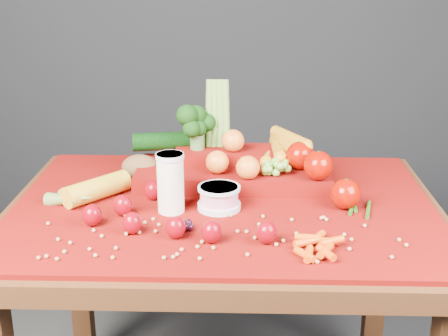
{
  "coord_description": "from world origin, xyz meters",
  "views": [
    {
      "loc": [
        0.04,
        -1.45,
        1.37
      ],
      "look_at": [
        0.0,
        0.02,
        0.85
      ],
      "focal_mm": 50.0,
      "sensor_mm": 36.0,
      "label": 1
    }
  ],
  "objects_px": {
    "table": "(224,242)",
    "yogurt_bowl": "(219,197)",
    "produce_mound": "(240,162)",
    "milk_glass": "(170,181)"
  },
  "relations": [
    {
      "from": "table",
      "to": "yogurt_bowl",
      "type": "relative_size",
      "value": 10.28
    },
    {
      "from": "produce_mound",
      "to": "milk_glass",
      "type": "bearing_deg",
      "value": -128.69
    },
    {
      "from": "yogurt_bowl",
      "to": "milk_glass",
      "type": "bearing_deg",
      "value": -170.51
    },
    {
      "from": "table",
      "to": "produce_mound",
      "type": "relative_size",
      "value": 1.81
    },
    {
      "from": "milk_glass",
      "to": "yogurt_bowl",
      "type": "relative_size",
      "value": 1.38
    },
    {
      "from": "yogurt_bowl",
      "to": "table",
      "type": "bearing_deg",
      "value": 71.59
    },
    {
      "from": "yogurt_bowl",
      "to": "produce_mound",
      "type": "distance_m",
      "value": 0.2
    },
    {
      "from": "milk_glass",
      "to": "yogurt_bowl",
      "type": "xyz_separation_m",
      "value": [
        0.12,
        0.02,
        -0.05
      ]
    },
    {
      "from": "table",
      "to": "milk_glass",
      "type": "bearing_deg",
      "value": -158.07
    },
    {
      "from": "yogurt_bowl",
      "to": "produce_mound",
      "type": "bearing_deg",
      "value": 74.96
    }
  ]
}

